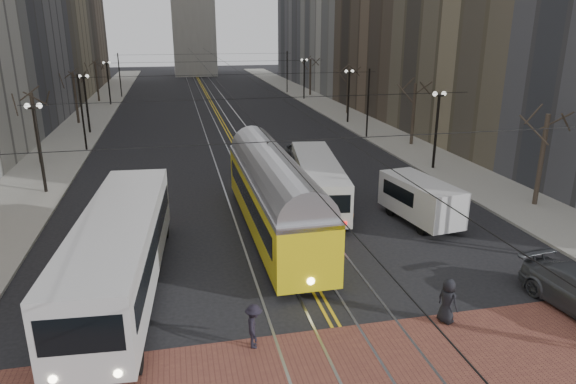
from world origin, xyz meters
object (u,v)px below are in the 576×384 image
transit_bus (121,254)px  rear_bus (318,183)px  cargo_van (420,202)px  pedestrian_d (254,326)px  streetcar (274,202)px  sedan_grey (300,153)px  pedestrian_a (447,301)px

transit_bus → rear_bus: bearing=43.3°
cargo_van → pedestrian_d: bearing=-146.6°
streetcar → pedestrian_d: (-2.58, -9.75, -0.91)m
transit_bus → rear_bus: (10.65, 8.67, -0.29)m
transit_bus → sedan_grey: transit_bus is taller
pedestrian_d → rear_bus: bearing=-17.6°
streetcar → rear_bus: 5.24m
transit_bus → streetcar: bearing=37.6°
pedestrian_a → pedestrian_d: (-7.12, 0.00, -0.07)m
sedan_grey → pedestrian_a: size_ratio=2.49×
transit_bus → cargo_van: size_ratio=2.46×
streetcar → sedan_grey: 14.96m
streetcar → pedestrian_d: streetcar is taller
rear_bus → transit_bus: bearing=-132.5°
streetcar → pedestrian_d: size_ratio=9.19×
cargo_van → sedan_grey: 14.72m
sedan_grey → transit_bus: bearing=-124.8°
sedan_grey → streetcar: bearing=-111.2°
rear_bus → cargo_van: rear_bus is taller
cargo_van → sedan_grey: bearing=94.7°
rear_bus → pedestrian_a: bearing=-77.1°
streetcar → rear_bus: streetcar is taller
cargo_van → transit_bus: bearing=-171.8°
transit_bus → streetcar: 8.62m
pedestrian_a → sedan_grey: bearing=-23.2°
transit_bus → streetcar: size_ratio=0.92×
pedestrian_a → pedestrian_d: bearing=67.6°
rear_bus → pedestrian_a: size_ratio=6.15×
cargo_van → streetcar: bearing=170.2°
rear_bus → cargo_van: bearing=-33.2°
sedan_grey → pedestrian_d: 25.00m
sedan_grey → cargo_van: bearing=-79.3°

